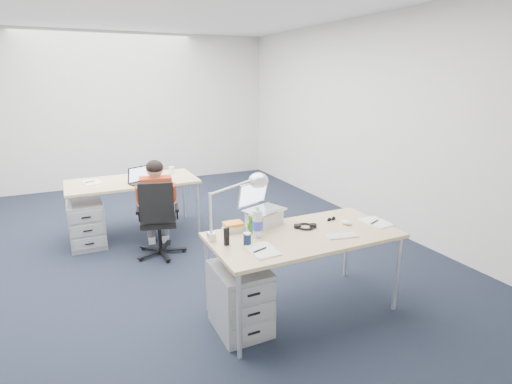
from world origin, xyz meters
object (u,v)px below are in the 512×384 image
(drawer_pedestal_near, at_px, (240,298))
(desk_lamp, at_px, (229,206))
(desk_far, at_px, (133,184))
(can_koozie, at_px, (247,239))
(seated_person, at_px, (157,206))
(computer_mouse, at_px, (346,222))
(office_chair, at_px, (160,234))
(sunglasses, at_px, (331,219))
(desk_near, at_px, (304,239))
(headphones, at_px, (305,226))
(dark_laptop, at_px, (144,175))
(bear_figurine, at_px, (252,224))
(book_stack, at_px, (234,227))
(silver_laptop, at_px, (264,205))
(wireless_keyboard, at_px, (342,236))
(far_cup, at_px, (172,170))
(drawer_pedestal_far, at_px, (87,224))
(cordless_phone, at_px, (226,237))
(water_bottle, at_px, (257,222))

(drawer_pedestal_near, xyz_separation_m, desk_lamp, (0.01, 0.22, 0.73))
(desk_far, bearing_deg, can_koozie, -78.80)
(seated_person, height_order, computer_mouse, seated_person)
(office_chair, distance_m, sunglasses, 2.05)
(desk_near, relative_size, headphones, 7.81)
(desk_far, distance_m, computer_mouse, 2.88)
(desk_near, distance_m, office_chair, 1.95)
(desk_lamp, height_order, dark_laptop, desk_lamp)
(office_chair, relative_size, sunglasses, 9.36)
(bear_figurine, distance_m, book_stack, 0.17)
(seated_person, bearing_deg, silver_laptop, -57.58)
(dark_laptop, bearing_deg, drawer_pedestal_near, -105.29)
(desk_near, xyz_separation_m, wireless_keyboard, (0.25, -0.19, 0.05))
(headphones, bearing_deg, far_cup, 121.38)
(desk_far, height_order, seated_person, seated_person)
(drawer_pedestal_far, distance_m, desk_lamp, 2.49)
(wireless_keyboard, height_order, cordless_phone, cordless_phone)
(silver_laptop, xyz_separation_m, can_koozie, (-0.32, -0.35, -0.13))
(drawer_pedestal_near, xyz_separation_m, drawer_pedestal_far, (-1.02, 2.37, 0.00))
(water_bottle, height_order, cordless_phone, water_bottle)
(computer_mouse, bearing_deg, silver_laptop, 139.40)
(office_chair, bearing_deg, water_bottle, -58.66)
(computer_mouse, distance_m, far_cup, 2.77)
(silver_laptop, bearing_deg, cordless_phone, -168.04)
(headphones, bearing_deg, sunglasses, 28.13)
(can_koozie, relative_size, far_cup, 1.00)
(office_chair, bearing_deg, drawer_pedestal_near, -66.59)
(dark_laptop, bearing_deg, wireless_keyboard, -87.57)
(headphones, relative_size, water_bottle, 0.78)
(headphones, relative_size, book_stack, 1.18)
(drawer_pedestal_near, bearing_deg, desk_far, 99.60)
(drawer_pedestal_near, bearing_deg, headphones, 10.75)
(desk_near, xyz_separation_m, can_koozie, (-0.53, -0.01, 0.10))
(desk_near, xyz_separation_m, silver_laptop, (-0.21, 0.34, 0.23))
(office_chair, distance_m, book_stack, 1.52)
(desk_far, relative_size, book_stack, 9.20)
(desk_far, distance_m, dark_laptop, 0.32)
(office_chair, bearing_deg, bear_figurine, -57.51)
(seated_person, height_order, sunglasses, seated_person)
(book_stack, xyz_separation_m, cordless_phone, (-0.17, -0.25, 0.03))
(sunglasses, relative_size, desk_lamp, 0.18)
(seated_person, distance_m, far_cup, 0.90)
(seated_person, bearing_deg, desk_lamp, -71.86)
(seated_person, height_order, far_cup, seated_person)
(silver_laptop, bearing_deg, drawer_pedestal_near, -157.00)
(wireless_keyboard, distance_m, water_bottle, 0.71)
(water_bottle, distance_m, bear_figurine, 0.12)
(office_chair, relative_size, drawer_pedestal_near, 1.66)
(bear_figurine, bearing_deg, headphones, 13.35)
(book_stack, relative_size, far_cup, 1.72)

